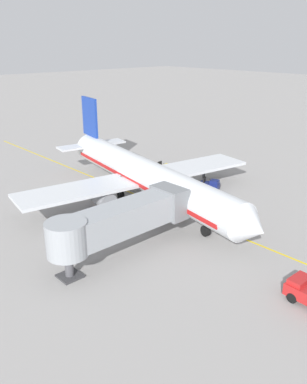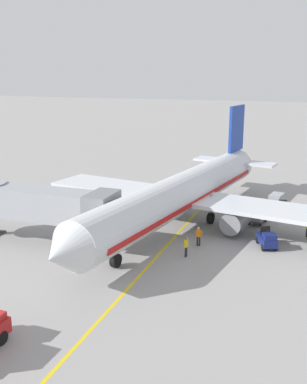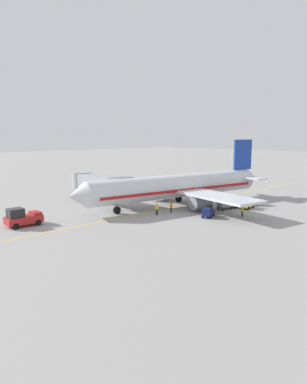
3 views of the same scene
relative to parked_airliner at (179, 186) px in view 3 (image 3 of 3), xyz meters
name	(u,v)px [view 3 (image 3 of 3)]	position (x,y,z in m)	size (l,w,h in m)	color
ground_plane	(186,205)	(-0.36, -1.47, -3.19)	(400.00, 400.00, 0.00)	gray
gate_lead_in_line	(186,204)	(-0.36, -1.47, -3.18)	(0.24, 80.00, 0.01)	gold
parked_airliner	(179,186)	(0.00, 0.00, 0.00)	(30.45, 37.24, 10.63)	silver
jet_bridge	(99,183)	(10.29, 8.60, 0.27)	(14.04, 3.50, 4.98)	#93999E
pushback_tractor	(22,218)	(4.59, 24.28, -2.09)	(2.34, 4.47, 2.40)	#B21E1E
baggage_tug_lead	(247,204)	(-9.07, -5.94, -2.47)	(1.59, 2.64, 1.62)	gold
baggage_tug_trailing	(208,212)	(-8.50, 3.18, -2.47)	(2.06, 2.77, 1.62)	navy
baggage_cart_front	(224,203)	(-6.95, -2.92, -2.24)	(1.70, 2.98, 1.58)	#4C4C51
baggage_cart_second_in_train	(237,202)	(-7.42, -5.54, -2.24)	(1.70, 2.98, 1.58)	#4C4C51
baggage_cart_third_in_train	(252,199)	(-8.13, -9.02, -2.24)	(1.70, 2.98, 1.58)	#4C4C51
ground_crew_wing_walker	(171,206)	(-2.93, 4.88, -2.23)	(0.73, 0.32, 1.69)	#232328
ground_crew_loader	(242,210)	(-11.69, -0.56, -2.23)	(0.63, 0.51, 1.69)	#232328
ground_crew_marshaller	(157,209)	(-2.57, 7.50, -2.23)	(0.27, 0.73, 1.69)	#232328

